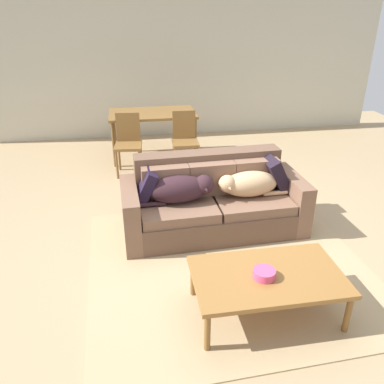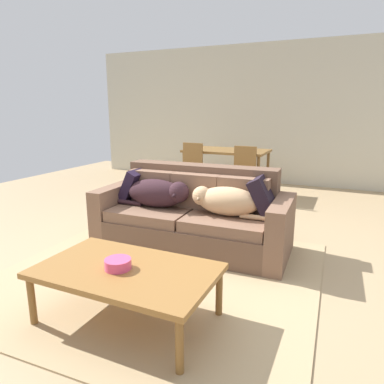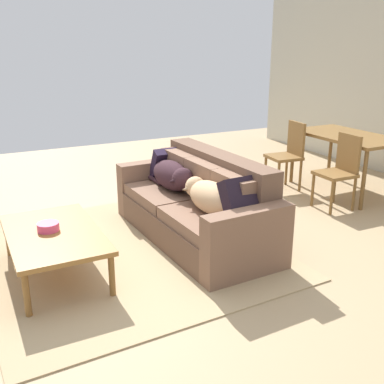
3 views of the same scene
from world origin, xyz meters
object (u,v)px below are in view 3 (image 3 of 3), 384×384
object	(u,v)px
throw_pillow_by_left_arm	(169,164)
dog_on_right_cushion	(210,196)
coffee_table	(54,236)
dining_chair_near_right	(340,168)
dog_on_left_cushion	(173,176)
throw_pillow_by_right_arm	(246,201)
dining_table	(348,140)
couch	(198,207)
bowl_on_coffee_table	(48,227)
dining_chair_near_left	(288,152)

from	to	relation	value
throw_pillow_by_left_arm	dog_on_right_cushion	bearing A→B (deg)	-4.99
coffee_table	dining_chair_near_right	size ratio (longest dim) A/B	1.38
dog_on_right_cushion	dog_on_left_cushion	bearing A→B (deg)	179.66
dog_on_left_cushion	throw_pillow_by_right_arm	distance (m)	1.13
dining_table	dining_chair_near_right	size ratio (longest dim) A/B	1.57
couch	dog_on_left_cushion	world-z (taller)	couch
throw_pillow_by_right_arm	coffee_table	world-z (taller)	throw_pillow_by_right_arm
bowl_on_coffee_table	dining_chair_near_left	distance (m)	3.51
dog_on_right_cushion	coffee_table	bearing A→B (deg)	-101.55
coffee_table	dining_chair_near_left	size ratio (longest dim) A/B	1.35
throw_pillow_by_left_arm	dog_on_left_cushion	bearing A→B (deg)	-17.31
throw_pillow_by_right_arm	coffee_table	xyz separation A→B (m)	(-0.60, -1.54, -0.25)
throw_pillow_by_right_arm	dining_chair_near_right	xyz separation A→B (m)	(-0.78, 1.86, -0.12)
bowl_on_coffee_table	couch	bearing A→B (deg)	94.00
dog_on_left_cushion	dining_chair_near_left	bearing A→B (deg)	103.42
coffee_table	bowl_on_coffee_table	bearing A→B (deg)	-147.43
coffee_table	dining_chair_near_right	world-z (taller)	dining_chair_near_right
dining_table	coffee_table	bearing A→B (deg)	-80.86
couch	dining_chair_near_right	distance (m)	1.94
throw_pillow_by_right_arm	dining_table	size ratio (longest dim) A/B	0.30
couch	throw_pillow_by_left_arm	world-z (taller)	couch
couch	dining_table	world-z (taller)	couch
dog_on_right_cushion	dining_chair_near_right	size ratio (longest dim) A/B	0.90
dog_on_left_cushion	dog_on_right_cushion	size ratio (longest dim) A/B	1.05
dog_on_right_cushion	coffee_table	size ratio (longest dim) A/B	0.65
throw_pillow_by_right_arm	bowl_on_coffee_table	xyz separation A→B (m)	(-0.65, -1.57, -0.18)
throw_pillow_by_left_arm	dining_chair_near_left	size ratio (longest dim) A/B	0.43
dog_on_left_cushion	throw_pillow_by_left_arm	bearing A→B (deg)	160.55
bowl_on_coffee_table	throw_pillow_by_right_arm	bearing A→B (deg)	67.64
dog_on_right_cushion	throw_pillow_by_left_arm	world-z (taller)	throw_pillow_by_left_arm
couch	dog_on_left_cushion	bearing A→B (deg)	-165.81
coffee_table	dog_on_left_cushion	bearing A→B (deg)	110.60
bowl_on_coffee_table	dining_chair_near_left	xyz separation A→B (m)	(-1.01, 3.36, 0.08)
bowl_on_coffee_table	dining_chair_near_right	distance (m)	3.44
bowl_on_coffee_table	dog_on_right_cushion	bearing A→B (deg)	78.99
dining_table	dining_chair_near_left	world-z (taller)	dining_chair_near_left
couch	dog_on_right_cushion	size ratio (longest dim) A/B	2.59
throw_pillow_by_left_arm	dining_chair_near_left	bearing A→B (deg)	94.79
dog_on_right_cushion	dining_table	xyz separation A→B (m)	(-0.87, 2.57, 0.13)
coffee_table	throw_pillow_by_left_arm	bearing A→B (deg)	121.34
throw_pillow_by_right_arm	dining_chair_near_right	size ratio (longest dim) A/B	0.47
throw_pillow_by_left_arm	bowl_on_coffee_table	xyz separation A→B (m)	(0.86, -1.52, -0.16)
dog_on_left_cushion	dining_table	size ratio (longest dim) A/B	0.60
throw_pillow_by_right_arm	bowl_on_coffee_table	size ratio (longest dim) A/B	2.30
dog_on_left_cushion	bowl_on_coffee_table	world-z (taller)	dog_on_left_cushion
couch	bowl_on_coffee_table	xyz separation A→B (m)	(0.10, -1.50, 0.10)
dog_on_left_cushion	throw_pillow_by_left_arm	world-z (taller)	throw_pillow_by_left_arm
throw_pillow_by_right_arm	bowl_on_coffee_table	world-z (taller)	throw_pillow_by_right_arm
dining_chair_near_left	dining_chair_near_right	distance (m)	0.88
dining_chair_near_left	dog_on_right_cushion	bearing A→B (deg)	-50.84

